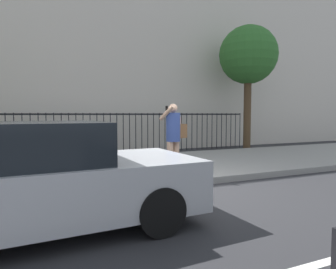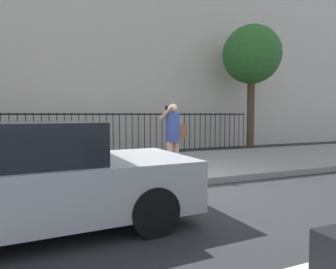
# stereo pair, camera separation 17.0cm
# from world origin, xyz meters

# --- Properties ---
(ground_plane) EXTENTS (60.00, 60.00, 0.00)m
(ground_plane) POSITION_xyz_m (0.00, 0.00, 0.00)
(ground_plane) COLOR #28282B
(sidewalk) EXTENTS (28.00, 4.40, 0.15)m
(sidewalk) POSITION_xyz_m (0.00, 2.20, 0.07)
(sidewalk) COLOR gray
(sidewalk) RESTS_ON ground
(building_facade) EXTENTS (28.00, 4.00, 12.12)m
(building_facade) POSITION_xyz_m (0.00, 8.50, 6.06)
(building_facade) COLOR beige
(building_facade) RESTS_ON ground
(iron_fence) EXTENTS (12.03, 0.04, 1.60)m
(iron_fence) POSITION_xyz_m (0.00, 5.90, 1.02)
(iron_fence) COLOR black
(iron_fence) RESTS_ON ground
(lane_stripe_center) EXTENTS (25.20, 0.12, 0.01)m
(lane_stripe_center) POSITION_xyz_m (0.00, -3.50, 0.00)
(lane_stripe_center) COLOR silver
(lane_stripe_center) RESTS_ON ground
(parked_hatchback) EXTENTS (4.28, 2.01, 1.45)m
(parked_hatchback) POSITION_xyz_m (-2.83, -1.40, 0.70)
(parked_hatchback) COLOR #ADAFB5
(parked_hatchback) RESTS_ON ground
(pedestrian_on_phone) EXTENTS (0.71, 0.52, 1.65)m
(pedestrian_on_phone) POSITION_xyz_m (0.23, 0.91, 1.11)
(pedestrian_on_phone) COLOR tan
(pedestrian_on_phone) RESTS_ON sidewalk
(street_tree_near) EXTENTS (2.45, 2.45, 5.29)m
(street_tree_near) POSITION_xyz_m (5.56, 4.84, 4.01)
(street_tree_near) COLOR #4C3823
(street_tree_near) RESTS_ON ground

